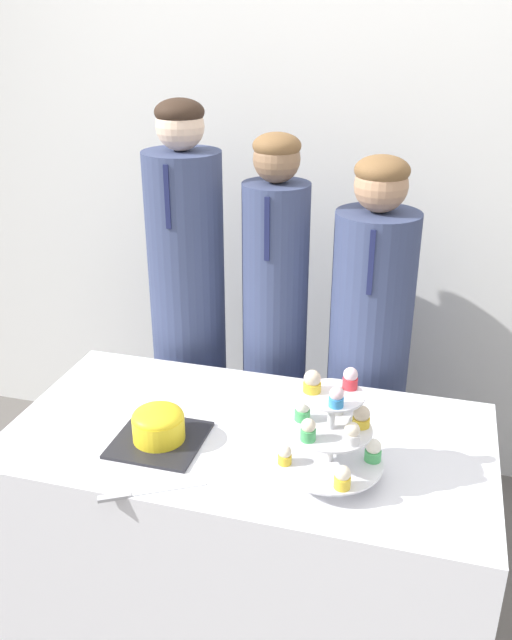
# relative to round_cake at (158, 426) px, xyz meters

# --- Properties ---
(wall_back) EXTENTS (9.00, 0.06, 2.70)m
(wall_back) POSITION_rel_round_cake_xyz_m (0.24, 1.19, 0.56)
(wall_back) COLOR silver
(wall_back) RESTS_ON ground_plane
(table) EXTENTS (1.45, 0.75, 0.74)m
(table) POSITION_rel_round_cake_xyz_m (0.24, 0.11, -0.42)
(table) COLOR white
(table) RESTS_ON ground_plane
(round_cake) EXTENTS (0.26, 0.26, 0.11)m
(round_cake) POSITION_rel_round_cake_xyz_m (0.00, 0.00, 0.00)
(round_cake) COLOR #232328
(round_cake) RESTS_ON table
(cake_knife) EXTENTS (0.26, 0.16, 0.01)m
(cake_knife) POSITION_rel_round_cake_xyz_m (0.03, -0.25, -0.05)
(cake_knife) COLOR silver
(cake_knife) RESTS_ON table
(cupcake_stand) EXTENTS (0.29, 0.29, 0.32)m
(cupcake_stand) POSITION_rel_round_cake_xyz_m (0.52, -0.03, 0.10)
(cupcake_stand) COLOR silver
(cupcake_stand) RESTS_ON table
(student_0) EXTENTS (0.29, 0.29, 1.64)m
(student_0) POSITION_rel_round_cake_xyz_m (-0.17, 0.70, -0.01)
(student_0) COLOR #384266
(student_0) RESTS_ON ground_plane
(student_1) EXTENTS (0.24, 0.25, 1.54)m
(student_1) POSITION_rel_round_cake_xyz_m (0.18, 0.70, -0.04)
(student_1) COLOR #384266
(student_1) RESTS_ON ground_plane
(student_2) EXTENTS (0.29, 0.30, 1.48)m
(student_2) POSITION_rel_round_cake_xyz_m (0.53, 0.70, -0.09)
(student_2) COLOR #384266
(student_2) RESTS_ON ground_plane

